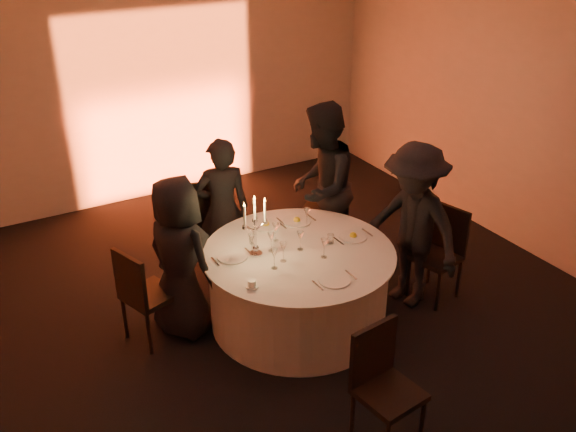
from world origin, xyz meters
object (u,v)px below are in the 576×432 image
chair_right (441,248)px  guest_left (179,258)px  banquet_table (298,287)px  chair_back_right (330,201)px  chair_left (142,291)px  guest_back_left (222,210)px  chair_back_left (202,215)px  coffee_cup (252,284)px  guest_right (412,226)px  candelabra (255,234)px  chair_front (382,379)px  guest_back_right (321,187)px

chair_right → guest_left: guest_left is taller
banquet_table → chair_back_right: bearing=46.1°
chair_left → guest_back_left: (1.11, 0.68, 0.25)m
banquet_table → chair_back_left: (-0.35, 1.48, 0.19)m
guest_left → chair_left: bearing=66.3°
banquet_table → guest_left: bearing=157.6°
coffee_cup → banquet_table: bearing=25.9°
chair_back_right → guest_right: (0.03, -1.39, 0.31)m
chair_back_right → chair_right: 1.51m
banquet_table → chair_back_left: chair_back_left is taller
chair_back_left → banquet_table: bearing=115.5°
coffee_cup → chair_back_left: bearing=80.8°
chair_right → candelabra: candelabra is taller
chair_left → coffee_cup: 1.07m
chair_back_right → guest_left: (-2.12, -0.74, 0.24)m
chair_left → coffee_cup: (0.74, -0.74, 0.26)m
chair_right → chair_front: 2.13m
guest_left → coffee_cup: 0.81m
guest_right → guest_back_left: bearing=-145.5°
chair_front → candelabra: (-0.14, 1.73, 0.43)m
chair_left → guest_back_left: size_ratio=0.61×
guest_left → guest_back_right: (1.77, 0.41, 0.14)m
guest_left → candelabra: bearing=-135.1°
banquet_table → chair_front: bearing=-98.1°
chair_right → guest_right: (-0.35, 0.07, 0.31)m
banquet_table → coffee_cup: (-0.64, -0.31, 0.42)m
chair_left → chair_back_left: bearing=-63.2°
banquet_table → chair_left: size_ratio=1.87×
guest_back_left → guest_back_right: bearing=178.5°
guest_left → candelabra: guest_left is taller
chair_back_right → chair_front: size_ratio=0.98×
guest_back_left → coffee_cup: (-0.38, -1.42, 0.01)m
banquet_table → chair_front: size_ratio=1.85×
guest_back_left → guest_right: size_ratio=0.93×
chair_left → chair_back_right: bearing=-92.7°
guest_left → chair_front: bearing=179.0°
chair_back_left → candelabra: size_ratio=1.70×
chair_right → guest_right: size_ratio=0.57×
chair_back_left → chair_front: size_ratio=1.05×
chair_left → coffee_cup: chair_left is taller
chair_front → guest_right: size_ratio=0.58×
banquet_table → guest_left: size_ratio=1.15×
chair_left → chair_right: 2.96m
guest_left → guest_back_left: 1.01m
chair_front → coffee_cup: bearing=100.9°
candelabra → chair_left: bearing=164.8°
guest_back_right → chair_back_left: bearing=-73.3°
banquet_table → candelabra: bearing=158.1°
candelabra → chair_front: bearing=-85.2°
chair_left → chair_right: bearing=-123.5°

